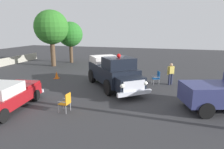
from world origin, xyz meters
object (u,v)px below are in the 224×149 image
at_px(lawn_chair_spare, 157,77).
at_px(classic_hot_rod, 6,96).
at_px(oak_tree_left, 51,28).
at_px(oak_tree_right, 70,34).
at_px(traffic_cone, 57,75).
at_px(vintage_fire_truck, 113,71).
at_px(lawn_chair_by_car, 66,101).
at_px(spectator_standing, 171,72).

bearing_deg(lawn_chair_spare, classic_hot_rod, -44.91).
bearing_deg(oak_tree_left, oak_tree_right, 163.80).
bearing_deg(oak_tree_left, lawn_chair_spare, 69.54).
bearing_deg(traffic_cone, classic_hot_rod, 9.75).
bearing_deg(classic_hot_rod, vintage_fire_truck, 142.40).
distance_m(vintage_fire_truck, oak_tree_right, 12.41).
xyz_separation_m(oak_tree_left, traffic_cone, (5.11, 3.55, -4.03)).
xyz_separation_m(classic_hot_rod, lawn_chair_spare, (-7.33, 7.31, -0.16)).
bearing_deg(traffic_cone, lawn_chair_spare, 94.24).
bearing_deg(lawn_chair_by_car, lawn_chair_spare, 149.04).
height_order(lawn_chair_by_car, oak_tree_right, oak_tree_right).
bearing_deg(oak_tree_left, lawn_chair_by_car, 35.20).
xyz_separation_m(spectator_standing, oak_tree_right, (-7.10, -12.20, 2.55)).
bearing_deg(oak_tree_left, spectator_standing, 71.68).
xyz_separation_m(lawn_chair_by_car, lawn_chair_spare, (-6.78, 4.07, 0.00)).
bearing_deg(oak_tree_right, oak_tree_left, -16.20).
bearing_deg(oak_tree_right, traffic_cone, 19.12).
bearing_deg(oak_tree_left, vintage_fire_truck, 55.27).
bearing_deg(vintage_fire_truck, oak_tree_left, -124.73).
xyz_separation_m(lawn_chair_by_car, spectator_standing, (-6.95, 5.06, 0.37)).
bearing_deg(vintage_fire_truck, spectator_standing, 115.68).
distance_m(classic_hot_rod, oak_tree_left, 13.21).
height_order(classic_hot_rod, traffic_cone, classic_hot_rod).
height_order(lawn_chair_by_car, lawn_chair_spare, same).
distance_m(spectator_standing, traffic_cone, 9.51).
bearing_deg(lawn_chair_by_car, vintage_fire_truck, 168.16).
bearing_deg(spectator_standing, traffic_cone, -85.15).
distance_m(lawn_chair_spare, oak_tree_left, 13.36).
distance_m(classic_hot_rod, lawn_chair_by_car, 3.29).
bearing_deg(oak_tree_left, classic_hot_rod, 21.71).
height_order(lawn_chair_spare, traffic_cone, lawn_chair_spare).
distance_m(oak_tree_right, traffic_cone, 8.96).
relative_size(lawn_chair_by_car, oak_tree_right, 0.20).
relative_size(vintage_fire_truck, spectator_standing, 3.56).
bearing_deg(spectator_standing, classic_hot_rod, -47.90).
relative_size(lawn_chair_by_car, oak_tree_left, 0.16).
bearing_deg(lawn_chair_by_car, oak_tree_left, -144.80).
bearing_deg(oak_tree_right, lawn_chair_spare, 56.98).
xyz_separation_m(vintage_fire_truck, oak_tree_right, (-9.03, -8.18, 2.31)).
distance_m(classic_hot_rod, spectator_standing, 11.20).
distance_m(lawn_chair_by_car, traffic_cone, 7.56).
xyz_separation_m(classic_hot_rod, spectator_standing, (-7.50, 8.31, 0.22)).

